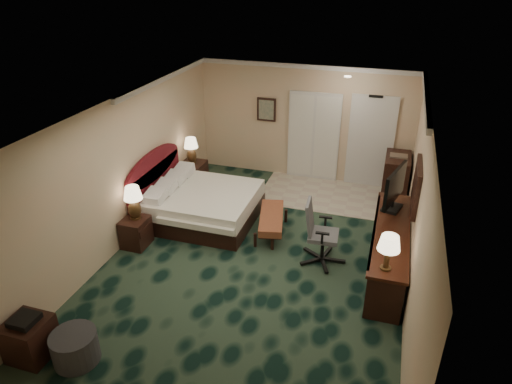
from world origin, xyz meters
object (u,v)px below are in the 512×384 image
(lamp_far, at_px, (191,150))
(ottoman, at_px, (75,347))
(bed, at_px, (205,206))
(desk_chair, at_px, (324,233))
(desk, at_px, (388,250))
(nightstand_far, at_px, (193,176))
(lamp_near, at_px, (134,203))
(bed_bench, at_px, (271,224))
(tv, at_px, (394,190))
(nightstand_near, at_px, (136,232))
(minibar, at_px, (395,178))
(side_table, at_px, (30,339))

(lamp_far, height_order, ottoman, lamp_far)
(bed, height_order, desk_chair, desk_chair)
(desk, bearing_deg, nightstand_far, 157.14)
(lamp_far, bearing_deg, lamp_near, -90.41)
(lamp_far, relative_size, ottoman, 0.98)
(bed, distance_m, desk_chair, 2.62)
(lamp_near, bearing_deg, desk, 6.89)
(lamp_near, distance_m, bed_bench, 2.59)
(bed_bench, xyz_separation_m, desk_chair, (1.09, -0.60, 0.36))
(bed, height_order, tv, tv)
(nightstand_near, relative_size, ottoman, 0.91)
(lamp_near, xyz_separation_m, minibar, (4.45, 3.29, -0.36))
(nightstand_near, xyz_separation_m, minibar, (4.45, 3.35, 0.23))
(lamp_far, bearing_deg, desk_chair, -30.48)
(side_table, relative_size, tv, 0.58)
(bed_bench, bearing_deg, nightstand_far, 136.30)
(lamp_far, height_order, side_table, lamp_far)
(bed_bench, bearing_deg, lamp_near, -167.68)
(desk_chair, bearing_deg, nightstand_near, -175.18)
(lamp_far, xyz_separation_m, side_table, (0.03, -5.25, -0.65))
(lamp_near, bearing_deg, ottoman, -76.32)
(lamp_near, bearing_deg, nightstand_far, 89.16)
(desk, relative_size, minibar, 2.73)
(nightstand_near, height_order, desk_chair, desk_chair)
(desk_chair, bearing_deg, lamp_far, 145.50)
(lamp_near, height_order, ottoman, lamp_near)
(lamp_near, relative_size, side_table, 1.11)
(ottoman, height_order, desk, desk)
(lamp_far, bearing_deg, nightstand_far, -60.10)
(ottoman, xyz_separation_m, minibar, (3.78, 6.01, 0.28))
(desk, distance_m, minibar, 2.76)
(bed_bench, relative_size, desk, 0.45)
(tv, xyz_separation_m, minibar, (0.04, 2.01, -0.67))
(bed, height_order, lamp_near, lamp_near)
(lamp_near, height_order, side_table, lamp_near)
(bed, relative_size, bed_bench, 1.61)
(ottoman, distance_m, minibar, 7.11)
(desk, xyz_separation_m, desk_chair, (-1.09, -0.07, 0.18))
(minibar, bearing_deg, ottoman, -122.21)
(bed, distance_m, lamp_far, 1.62)
(nightstand_near, relative_size, lamp_near, 0.86)
(bed, xyz_separation_m, side_table, (-0.79, -4.01, -0.03))
(lamp_near, xyz_separation_m, tv, (4.41, 1.28, 0.31))
(lamp_near, bearing_deg, side_table, -88.96)
(nightstand_near, height_order, bed_bench, nightstand_near)
(side_table, height_order, tv, tv)
(bed_bench, bearing_deg, side_table, -132.51)
(nightstand_near, relative_size, nightstand_far, 0.84)
(nightstand_near, bearing_deg, desk, 7.61)
(tv, xyz_separation_m, desk_chair, (-1.06, -0.81, -0.60))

